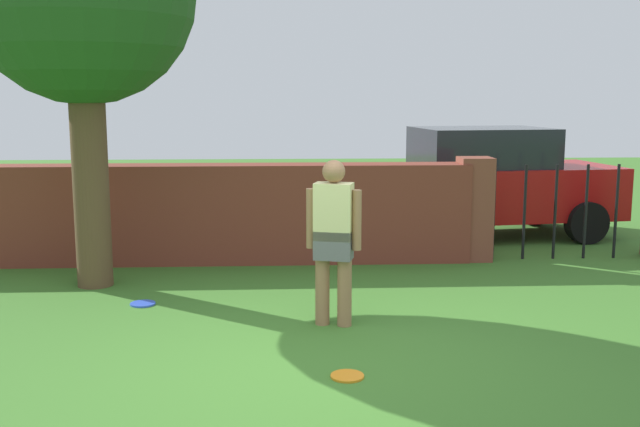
{
  "coord_description": "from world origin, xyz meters",
  "views": [
    {
      "loc": [
        -0.28,
        -5.9,
        2.23
      ],
      "look_at": [
        0.1,
        1.73,
        1.0
      ],
      "focal_mm": 41.54,
      "sensor_mm": 36.0,
      "label": 1
    }
  ],
  "objects_px": {
    "person": "(334,235)",
    "frisbee_blue": "(143,304)",
    "car": "(481,182)",
    "frisbee_orange": "(347,376)"
  },
  "relations": [
    {
      "from": "person",
      "to": "frisbee_blue",
      "type": "bearing_deg",
      "value": 173.53
    },
    {
      "from": "person",
      "to": "frisbee_blue",
      "type": "distance_m",
      "value": 2.33
    },
    {
      "from": "frisbee_blue",
      "to": "person",
      "type": "bearing_deg",
      "value": -21.96
    },
    {
      "from": "frisbee_orange",
      "to": "car",
      "type": "bearing_deg",
      "value": 65.92
    },
    {
      "from": "car",
      "to": "person",
      "type": "bearing_deg",
      "value": -128.06
    },
    {
      "from": "person",
      "to": "frisbee_orange",
      "type": "bearing_deg",
      "value": -73.7
    },
    {
      "from": "frisbee_orange",
      "to": "frisbee_blue",
      "type": "distance_m",
      "value": 2.97
    },
    {
      "from": "frisbee_blue",
      "to": "car",
      "type": "bearing_deg",
      "value": 38.36
    },
    {
      "from": "person",
      "to": "car",
      "type": "bearing_deg",
      "value": 75.04
    },
    {
      "from": "frisbee_orange",
      "to": "frisbee_blue",
      "type": "xyz_separation_m",
      "value": [
        -2.02,
        2.17,
        0.0
      ]
    }
  ]
}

